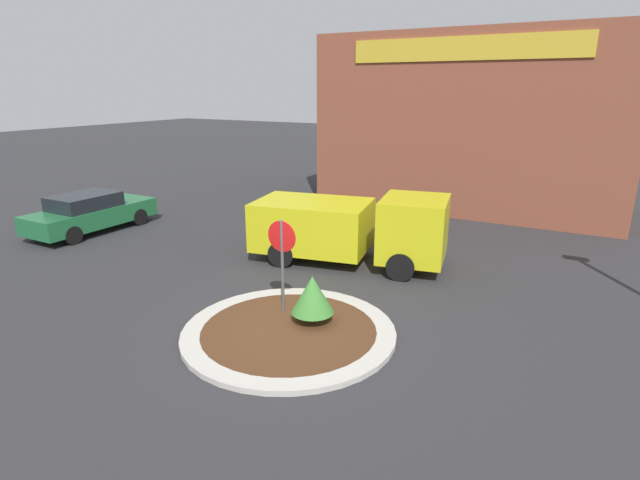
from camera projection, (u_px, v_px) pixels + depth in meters
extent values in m
plane|color=#2D2D30|center=(289.00, 334.00, 11.25)|extent=(120.00, 120.00, 0.00)
cylinder|color=#BCB7AD|center=(289.00, 332.00, 11.23)|extent=(4.80, 4.80, 0.12)
cylinder|color=#4C2D19|center=(289.00, 331.00, 11.23)|extent=(3.94, 3.94, 0.12)
cylinder|color=#4C4C51|center=(282.00, 269.00, 11.84)|extent=(0.07, 0.07, 2.40)
cylinder|color=#B71414|center=(282.00, 236.00, 11.61)|extent=(0.75, 0.03, 0.75)
cylinder|color=brown|center=(313.00, 317.00, 11.52)|extent=(0.08, 0.08, 0.25)
cone|color=#3D7F33|center=(312.00, 294.00, 11.36)|extent=(0.98, 0.98, 0.88)
cube|color=gold|center=(414.00, 228.00, 14.93)|extent=(2.29, 2.55, 1.83)
cube|color=gold|center=(313.00, 225.00, 15.94)|extent=(3.94, 2.99, 1.52)
cube|color=black|center=(437.00, 220.00, 14.64)|extent=(0.42, 1.97, 0.64)
cylinder|color=black|center=(411.00, 245.00, 16.23)|extent=(0.85, 0.41, 0.81)
cylinder|color=black|center=(400.00, 267.00, 14.26)|extent=(0.85, 0.41, 0.81)
cylinder|color=black|center=(305.00, 235.00, 17.32)|extent=(0.85, 0.41, 0.81)
cylinder|color=black|center=(281.00, 254.00, 15.36)|extent=(0.85, 0.41, 0.81)
cube|color=brown|center=(474.00, 123.00, 22.61)|extent=(13.04, 6.00, 7.58)
cube|color=gold|center=(463.00, 48.00, 19.21)|extent=(9.13, 0.08, 0.90)
cube|color=#1E6638|center=(92.00, 215.00, 19.13)|extent=(1.89, 4.80, 0.68)
cube|color=black|center=(84.00, 201.00, 18.75)|extent=(1.66, 2.30, 0.52)
cylinder|color=black|center=(110.00, 212.00, 20.86)|extent=(0.21, 0.66, 0.66)
cylinder|color=black|center=(139.00, 217.00, 20.05)|extent=(0.21, 0.66, 0.66)
cylinder|color=black|center=(43.00, 229.00, 18.38)|extent=(0.21, 0.66, 0.66)
cylinder|color=black|center=(73.00, 235.00, 17.57)|extent=(0.21, 0.66, 0.66)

